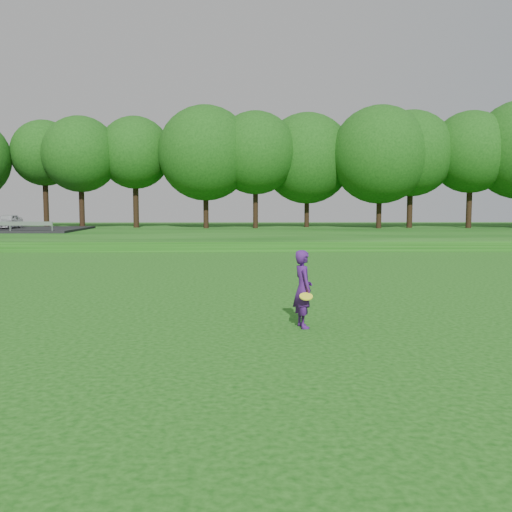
{
  "coord_description": "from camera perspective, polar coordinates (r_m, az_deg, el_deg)",
  "views": [
    {
      "loc": [
        1.4,
        -14.47,
        2.9
      ],
      "look_at": [
        1.79,
        2.58,
        1.3
      ],
      "focal_mm": 40.0,
      "sensor_mm": 36.0,
      "label": 1
    }
  ],
  "objects": [
    {
      "name": "ground",
      "position": [
        14.82,
        -6.73,
        -5.96
      ],
      "size": [
        140.0,
        140.0,
        0.0
      ],
      "primitive_type": "plane",
      "color": "#11450D",
      "rests_on": "ground"
    },
    {
      "name": "treeline",
      "position": [
        52.74,
        -2.86,
        11.01
      ],
      "size": [
        104.0,
        7.0,
        15.0
      ],
      "primitive_type": null,
      "color": "#13420F",
      "rests_on": "berm"
    },
    {
      "name": "woman",
      "position": [
        13.27,
        4.72,
        -3.3
      ],
      "size": [
        0.57,
        0.88,
        1.81
      ],
      "color": "#46186C",
      "rests_on": "ground"
    },
    {
      "name": "berm",
      "position": [
        48.56,
        -2.95,
        2.28
      ],
      "size": [
        130.0,
        30.0,
        0.6
      ],
      "primitive_type": "cube",
      "color": "#11450D",
      "rests_on": "ground"
    },
    {
      "name": "walking_path",
      "position": [
        34.62,
        -3.61,
        0.58
      ],
      "size": [
        130.0,
        1.6,
        0.04
      ],
      "primitive_type": "cube",
      "color": "gray",
      "rests_on": "ground"
    }
  ]
}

